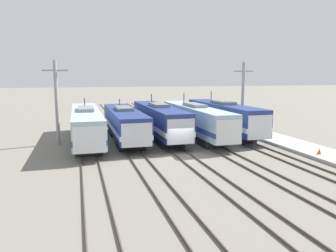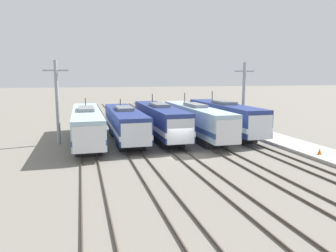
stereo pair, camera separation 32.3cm
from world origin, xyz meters
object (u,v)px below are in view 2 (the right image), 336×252
Objects in this scene: locomotive_center_left at (125,123)px; locomotive_far_right at (225,118)px; traffic_cone at (320,151)px; locomotive_center at (160,121)px; catenary_tower_right at (244,98)px; catenary_tower_left at (57,101)px; locomotive_far_left at (87,125)px; locomotive_center_right at (197,121)px.

locomotive_far_right is at bearing 3.01° from locomotive_center_left.
locomotive_center is at bearing 133.12° from traffic_cone.
catenary_tower_left is at bearing 180.00° from catenary_tower_right.
locomotive_far_left is 8.53m from locomotive_center.
locomotive_far_left is at bearing 149.39° from traffic_cone.
locomotive_center is (4.25, 0.34, 0.13)m from locomotive_center_left.
locomotive_center reaches higher than traffic_cone.
locomotive_far_left is 4.02m from catenary_tower_left.
locomotive_center_right reaches higher than locomotive_far_left.
locomotive_far_left is 1.07× the size of locomotive_far_right.
locomotive_center_left is 0.96× the size of locomotive_center.
locomotive_far_left is 23.78m from traffic_cone.
catenary_tower_right reaches higher than locomotive_center_right.
catenary_tower_right is 16.45× the size of traffic_cone.
catenary_tower_right is (14.91, 0.06, 2.68)m from locomotive_center_left.
locomotive_far_right is 3.36m from catenary_tower_right.
catenary_tower_right reaches higher than traffic_cone.
locomotive_center_right is 15.98m from catenary_tower_left.
locomotive_far_left is at bearing -175.86° from locomotive_center_left.
traffic_cone is at bearing -46.88° from locomotive_center.
catenary_tower_left is (-15.76, 0.59, 2.58)m from locomotive_center_right.
catenary_tower_left is (-11.51, -0.27, 2.55)m from locomotive_center.
locomotive_center is at bearing -177.75° from locomotive_far_right.
locomotive_center_right is at bearing -164.27° from locomotive_far_right.
locomotive_center reaches higher than locomotive_center_left.
locomotive_far_left is 1.13× the size of locomotive_center_left.
locomotive_center_left is at bearing -0.51° from catenary_tower_left.
locomotive_center_right is at bearing -2.15° from catenary_tower_left.
locomotive_center is 31.98× the size of traffic_cone.
locomotive_far_right reaches higher than locomotive_center_left.
locomotive_far_left is 17.04m from locomotive_far_right.
locomotive_center is at bearing 1.35° from catenary_tower_left.
locomotive_center_left is at bearing 176.45° from locomotive_center_right.
traffic_cone is (3.41, -13.06, -1.64)m from locomotive_far_right.
catenary_tower_right is (19.16, 0.37, 2.64)m from locomotive_far_left.
locomotive_far_right is at bearing 3.29° from locomotive_far_left.
locomotive_center_left is 20.43m from traffic_cone.
locomotive_center_right reaches higher than locomotive_center.
locomotive_far_left is 4.26m from locomotive_center_left.
locomotive_far_left is 12.76m from locomotive_center_right.
catenary_tower_right is at bearing 95.81° from traffic_cone.
locomotive_far_left is at bearing 179.01° from locomotive_center_right.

